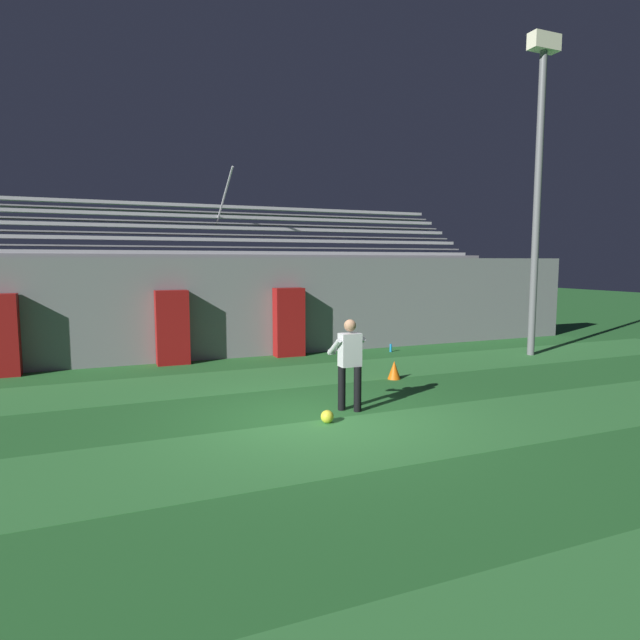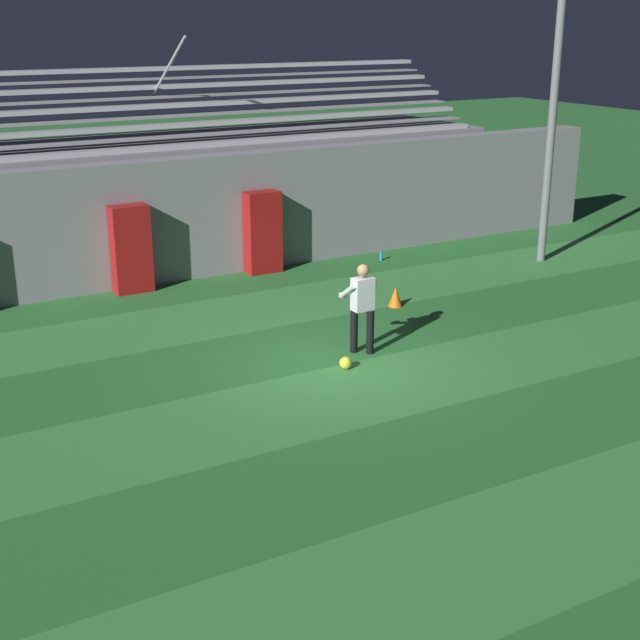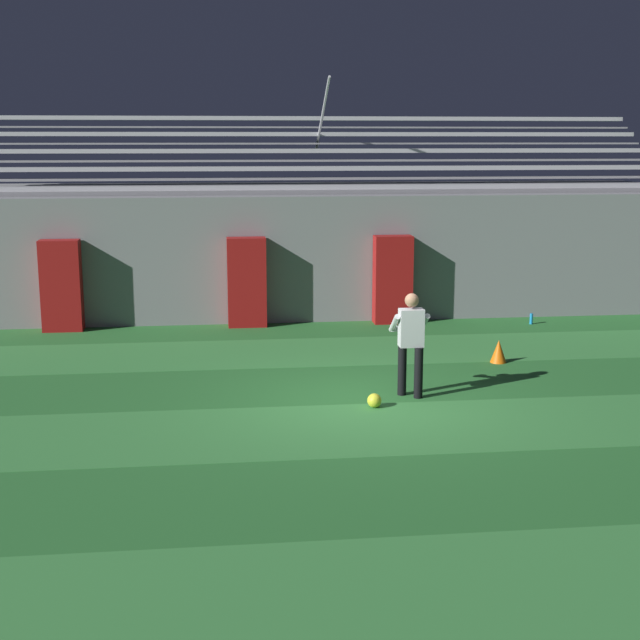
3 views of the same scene
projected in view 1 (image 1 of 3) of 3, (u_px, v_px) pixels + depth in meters
The scene contains 12 objects.
ground_plane at pixel (315, 418), 9.24m from camera, with size 80.00×80.00×0.00m, color #286B2D.
turf_stripe_mid at pixel (347, 441), 8.04m from camera, with size 28.00×2.35×0.01m, color #38843D.
turf_stripe_far at pixel (260, 379), 12.34m from camera, with size 28.00×2.35×0.01m, color #38843D.
back_wall at pixel (228, 308), 15.05m from camera, with size 24.00×0.60×2.80m, color gray.
padding_pillar_gate_left at pixel (172, 328), 13.98m from camera, with size 0.84×0.44×1.95m, color maroon.
padding_pillar_gate_right at pixel (289, 322), 15.21m from camera, with size 0.84×0.44×1.95m, color maroon.
bleacher_stand at pixel (212, 299), 17.19m from camera, with size 18.00×4.05×5.43m.
floodlight_pole at pixel (539, 159), 14.88m from camera, with size 0.90×0.36×8.85m.
goalkeeper at pixel (349, 359), 9.62m from camera, with size 0.58×0.57×1.67m.
soccer_ball at pixel (327, 417), 8.95m from camera, with size 0.22×0.22×0.22m, color yellow.
traffic_cone at pixel (394, 370), 12.29m from camera, with size 0.30×0.30×0.42m, color orange.
water_bottle at pixel (391, 348), 15.99m from camera, with size 0.07×0.07×0.24m, color #1E8CD8.
Camera 1 is at (-3.36, -8.34, 2.70)m, focal length 30.00 mm.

